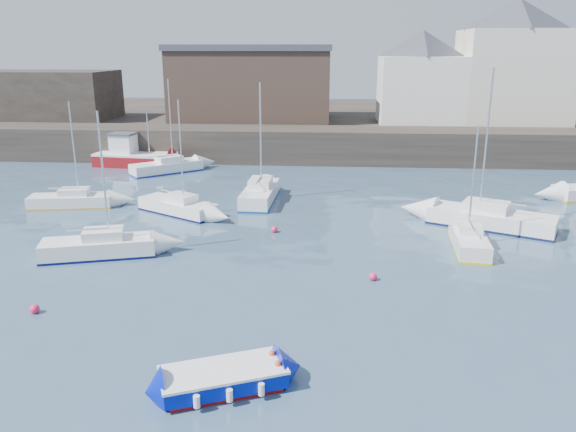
# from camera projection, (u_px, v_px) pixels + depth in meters

# --- Properties ---
(water) EXTENTS (220.00, 220.00, 0.00)m
(water) POSITION_uv_depth(u_px,v_px,m) (261.00, 361.00, 18.77)
(water) COLOR #2D4760
(water) RESTS_ON ground
(quay_wall) EXTENTS (90.00, 5.00, 3.00)m
(quay_wall) POSITION_uv_depth(u_px,v_px,m) (306.00, 145.00, 51.77)
(quay_wall) COLOR #28231E
(quay_wall) RESTS_ON ground
(land_strip) EXTENTS (90.00, 32.00, 2.80)m
(land_strip) POSITION_uv_depth(u_px,v_px,m) (313.00, 122.00, 69.00)
(land_strip) COLOR #28231E
(land_strip) RESTS_ON ground
(bldg_east_a) EXTENTS (13.36, 13.36, 11.80)m
(bldg_east_a) POSITION_uv_depth(u_px,v_px,m) (514.00, 62.00, 54.94)
(bldg_east_a) COLOR beige
(bldg_east_a) RESTS_ON land_strip
(bldg_east_d) EXTENTS (11.14, 11.14, 8.95)m
(bldg_east_d) POSITION_uv_depth(u_px,v_px,m) (421.00, 77.00, 55.52)
(bldg_east_d) COLOR white
(bldg_east_d) RESTS_ON land_strip
(warehouse) EXTENTS (16.40, 10.40, 7.60)m
(warehouse) POSITION_uv_depth(u_px,v_px,m) (253.00, 83.00, 58.37)
(warehouse) COLOR #3D2D26
(warehouse) RESTS_ON land_strip
(bldg_west) EXTENTS (14.00, 8.00, 5.00)m
(bldg_west) POSITION_uv_depth(u_px,v_px,m) (46.00, 95.00, 59.36)
(bldg_west) COLOR #353028
(bldg_west) RESTS_ON land_strip
(blue_dinghy) EXTENTS (4.13, 2.95, 0.72)m
(blue_dinghy) POSITION_uv_depth(u_px,v_px,m) (223.00, 378.00, 17.11)
(blue_dinghy) COLOR maroon
(blue_dinghy) RESTS_ON ground
(fishing_boat) EXTENTS (7.35, 3.45, 4.70)m
(fishing_boat) POSITION_uv_depth(u_px,v_px,m) (133.00, 156.00, 49.71)
(fishing_boat) COLOR maroon
(fishing_boat) RESTS_ON ground
(sailboat_a) EXTENTS (5.84, 3.25, 7.23)m
(sailboat_a) POSITION_uv_depth(u_px,v_px,m) (99.00, 247.00, 28.14)
(sailboat_a) COLOR white
(sailboat_a) RESTS_ON ground
(sailboat_b) EXTENTS (5.66, 4.38, 7.13)m
(sailboat_b) POSITION_uv_depth(u_px,v_px,m) (178.00, 206.00, 35.49)
(sailboat_b) COLOR white
(sailboat_b) RESTS_ON ground
(sailboat_c) EXTENTS (1.93, 4.92, 6.34)m
(sailboat_c) POSITION_uv_depth(u_px,v_px,m) (469.00, 239.00, 29.26)
(sailboat_c) COLOR white
(sailboat_c) RESTS_ON ground
(sailboat_d) EXTENTS (7.37, 5.12, 9.04)m
(sailboat_d) POSITION_uv_depth(u_px,v_px,m) (490.00, 218.00, 32.66)
(sailboat_d) COLOR white
(sailboat_d) RESTS_ON ground
(sailboat_e) EXTENTS (5.55, 2.58, 6.88)m
(sailboat_e) POSITION_uv_depth(u_px,v_px,m) (72.00, 200.00, 36.98)
(sailboat_e) COLOR white
(sailboat_e) RESTS_ON ground
(sailboat_f) EXTENTS (2.19, 6.15, 7.91)m
(sailboat_f) POSITION_uv_depth(u_px,v_px,m) (260.00, 193.00, 38.26)
(sailboat_f) COLOR white
(sailboat_f) RESTS_ON ground
(sailboat_h) EXTENTS (5.82, 5.25, 7.67)m
(sailboat_h) POSITION_uv_depth(u_px,v_px,m) (167.00, 167.00, 47.17)
(sailboat_h) COLOR white
(sailboat_h) RESTS_ON ground
(buoy_near) EXTENTS (0.38, 0.38, 0.38)m
(buoy_near) POSITION_uv_depth(u_px,v_px,m) (35.00, 313.00, 22.19)
(buoy_near) COLOR #FB2253
(buoy_near) RESTS_ON ground
(buoy_mid) EXTENTS (0.37, 0.37, 0.37)m
(buoy_mid) POSITION_uv_depth(u_px,v_px,m) (373.00, 280.00, 25.35)
(buoy_mid) COLOR #FB2253
(buoy_mid) RESTS_ON ground
(buoy_far) EXTENTS (0.36, 0.36, 0.36)m
(buoy_far) POSITION_uv_depth(u_px,v_px,m) (274.00, 232.00, 31.93)
(buoy_far) COLOR #FB2253
(buoy_far) RESTS_ON ground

